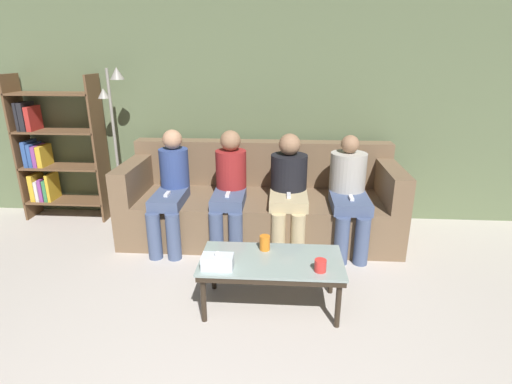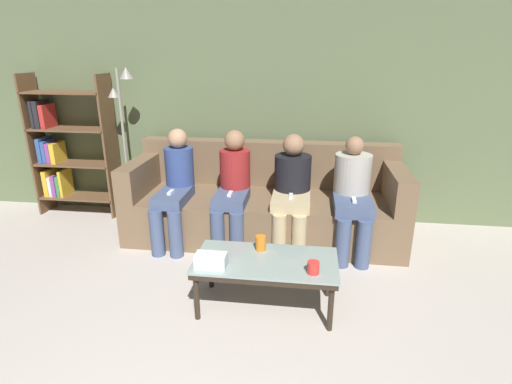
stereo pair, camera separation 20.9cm
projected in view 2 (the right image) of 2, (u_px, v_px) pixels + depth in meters
wall_back at (271, 103)px, 4.34m from camera, size 12.00×0.06×2.60m
couch at (265, 204)px, 4.15m from camera, size 2.74×0.95×0.93m
coffee_table at (266, 265)px, 2.91m from camera, size 1.04×0.52×0.40m
cup_near_left at (261, 243)px, 3.02m from camera, size 0.08×0.08×0.11m
cup_near_right at (313, 268)px, 2.71m from camera, size 0.08×0.08×0.09m
tissue_box at (211, 260)px, 2.78m from camera, size 0.22×0.12×0.13m
bookshelf at (64, 150)px, 4.59m from camera, size 0.93×0.32×1.61m
standing_lamp at (125, 130)px, 4.27m from camera, size 0.31×0.26×1.69m
seated_person_left_end at (176, 185)px, 3.93m from camera, size 0.31×0.71×1.12m
seated_person_mid_left at (233, 186)px, 3.87m from camera, size 0.31×0.67×1.12m
seated_person_mid_right at (292, 187)px, 3.82m from camera, size 0.36×0.67×1.10m
seated_person_right_end at (353, 191)px, 3.74m from camera, size 0.35×0.72×1.09m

